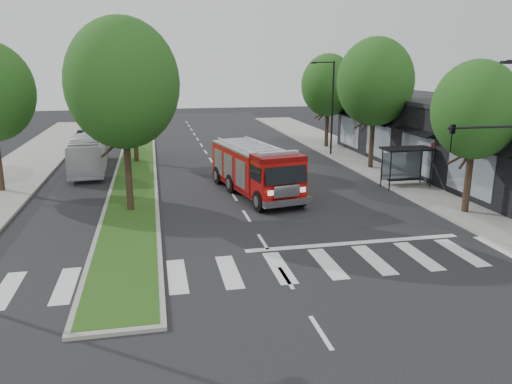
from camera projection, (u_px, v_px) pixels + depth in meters
ground at (263, 242)px, 22.51m from camera, size 140.00×140.00×0.00m
sidewalk_right at (408, 179)px, 34.44m from camera, size 5.00×80.00×0.15m
median at (136, 167)px, 38.37m from camera, size 3.00×50.00×0.15m
storefront_row at (470, 142)px, 34.72m from camera, size 8.00×30.00×5.00m
bus_shelter at (406, 156)px, 31.93m from camera, size 3.20×1.60×2.61m
tree_right_near at (476, 110)px, 25.30m from camera, size 4.40×4.40×8.05m
tree_right_mid at (375, 82)px, 36.43m from camera, size 5.60×5.60×9.72m
tree_right_far at (328, 85)px, 46.07m from camera, size 5.00×5.00×8.73m
tree_median_near at (123, 84)px, 25.31m from camera, size 5.80×5.80×10.16m
tree_median_far at (132, 81)px, 38.66m from camera, size 5.60×5.60×9.72m
streetlight_right_far at (331, 104)px, 42.39m from camera, size 2.11×0.20×8.00m
fire_engine at (255, 170)px, 30.33m from camera, size 4.40×9.50×3.17m
city_bus at (89, 152)px, 37.26m from camera, size 2.83×10.06×2.77m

